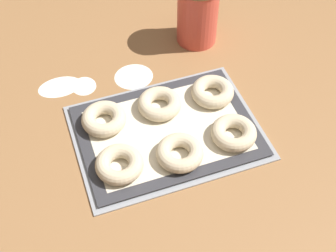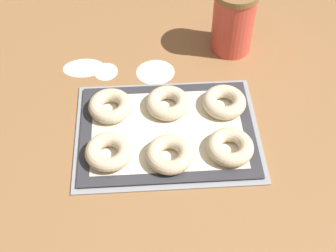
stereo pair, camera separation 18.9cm
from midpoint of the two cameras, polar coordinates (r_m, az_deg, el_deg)
The scene contains 13 objects.
ground_plane at distance 1.07m, azimuth -5.13°, elevation -1.40°, with size 2.80×2.80×0.00m, color olive.
baking_tray at distance 1.07m, azimuth -5.03°, elevation -1.35°, with size 0.42×0.31×0.01m.
baking_mat at distance 1.06m, azimuth -5.05°, elevation -1.17°, with size 0.40×0.29×0.00m.
bagel_front_left at distance 1.00m, azimuth -11.36°, elevation -5.22°, with size 0.10×0.10×0.03m.
bagel_front_center at distance 1.00m, azimuth -3.79°, elevation -3.85°, with size 0.10×0.10×0.03m.
bagel_front_right at distance 1.03m, azimuth 2.94°, elevation -1.41°, with size 0.10×0.10×0.03m.
bagel_back_left at distance 1.09m, azimuth -12.78°, elevation 0.32°, with size 0.10×0.10×0.03m.
bagel_back_center at distance 1.09m, azimuth -5.96°, elevation 2.20°, with size 0.10×0.10×0.03m.
bagel_back_right at distance 1.12m, azimuth 0.69°, elevation 3.71°, with size 0.10×0.10×0.03m.
flour_canister at distance 1.25m, azimuth -0.74°, elevation 13.37°, with size 0.11×0.11×0.18m.
flour_patch_near at distance 1.22m, azimuth -17.45°, elevation 4.17°, with size 0.11×0.07×0.00m.
flour_patch_far at distance 1.21m, azimuth -14.69°, elevation 4.33°, with size 0.06×0.07×0.00m.
flour_patch_side at distance 1.20m, azimuth -8.71°, elevation 5.58°, with size 0.10×0.09×0.00m.
Camera 1 is at (-0.22, -0.64, 0.84)m, focal length 50.00 mm.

